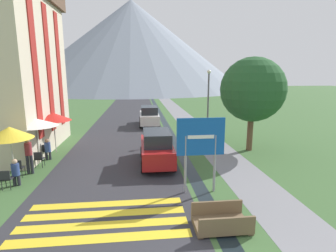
% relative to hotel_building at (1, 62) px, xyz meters
% --- Properties ---
extents(ground_plane, '(160.00, 160.00, 0.00)m').
position_rel_hotel_building_xyz_m(ground_plane, '(9.39, 8.00, -5.46)').
color(ground_plane, '#3D6033').
extents(road, '(6.40, 60.00, 0.01)m').
position_rel_hotel_building_xyz_m(road, '(6.89, 18.00, -5.46)').
color(road, '#2D2D33').
rests_on(road, ground_plane).
extents(footpath, '(2.20, 60.00, 0.01)m').
position_rel_hotel_building_xyz_m(footpath, '(12.99, 18.00, -5.46)').
color(footpath, slate).
rests_on(footpath, ground_plane).
extents(drainage_channel, '(0.60, 60.00, 0.00)m').
position_rel_hotel_building_xyz_m(drainage_channel, '(10.59, 18.00, -5.46)').
color(drainage_channel, black).
rests_on(drainage_channel, ground_plane).
extents(crosswalk_marking, '(5.44, 2.54, 0.01)m').
position_rel_hotel_building_xyz_m(crosswalk_marking, '(6.89, -8.91, -5.45)').
color(crosswalk_marking, yellow).
rests_on(crosswalk_marking, ground_plane).
extents(mountain_distant, '(69.34, 69.34, 26.92)m').
position_rel_hotel_building_xyz_m(mountain_distant, '(6.21, 68.34, 8.00)').
color(mountain_distant, gray).
rests_on(mountain_distant, ground_plane).
extents(hotel_building, '(5.82, 8.28, 10.06)m').
position_rel_hotel_building_xyz_m(hotel_building, '(0.00, 0.00, 0.00)').
color(hotel_building, beige).
rests_on(hotel_building, ground_plane).
extents(road_sign, '(1.92, 0.11, 3.07)m').
position_rel_hotel_building_xyz_m(road_sign, '(10.50, -7.22, -3.41)').
color(road_sign, gray).
rests_on(road_sign, ground_plane).
extents(footbridge, '(1.70, 1.10, 0.65)m').
position_rel_hotel_building_xyz_m(footbridge, '(10.59, -9.82, -5.23)').
color(footbridge, brown).
rests_on(footbridge, ground_plane).
extents(parked_car_near, '(1.71, 4.11, 1.82)m').
position_rel_hotel_building_xyz_m(parked_car_near, '(8.99, -3.59, -4.55)').
color(parked_car_near, '#A31919').
rests_on(parked_car_near, ground_plane).
extents(parked_car_far, '(1.83, 4.31, 1.82)m').
position_rel_hotel_building_xyz_m(parked_car_far, '(9.02, 7.28, -4.55)').
color(parked_car_far, silver).
rests_on(parked_car_far, ground_plane).
extents(cafe_chair_far_right, '(0.40, 0.40, 0.85)m').
position_rel_hotel_building_xyz_m(cafe_chair_far_right, '(2.60, -2.06, -4.95)').
color(cafe_chair_far_right, '#232328').
rests_on(cafe_chair_far_right, ground_plane).
extents(cafe_chair_near_left, '(0.40, 0.40, 0.85)m').
position_rel_hotel_building_xyz_m(cafe_chair_near_left, '(2.48, -4.78, -4.95)').
color(cafe_chair_near_left, '#232328').
rests_on(cafe_chair_near_left, ground_plane).
extents(cafe_chair_middle, '(0.40, 0.40, 0.85)m').
position_rel_hotel_building_xyz_m(cafe_chair_middle, '(2.94, -3.52, -4.95)').
color(cafe_chair_middle, '#232328').
rests_on(cafe_chair_middle, ground_plane).
extents(cafe_chair_nearest, '(0.40, 0.40, 0.85)m').
position_rel_hotel_building_xyz_m(cafe_chair_nearest, '(2.57, -6.12, -4.95)').
color(cafe_chair_nearest, '#232328').
rests_on(cafe_chair_nearest, ground_plane).
extents(cafe_umbrella_front_yellow, '(1.91, 1.91, 2.52)m').
position_rel_hotel_building_xyz_m(cafe_umbrella_front_yellow, '(2.52, -5.30, -3.21)').
color(cafe_umbrella_front_yellow, '#B7B2A8').
rests_on(cafe_umbrella_front_yellow, ground_plane).
extents(cafe_umbrella_middle_white, '(2.21, 2.21, 2.46)m').
position_rel_hotel_building_xyz_m(cafe_umbrella_middle_white, '(2.70, -2.83, -3.21)').
color(cafe_umbrella_middle_white, '#B7B2A8').
rests_on(cafe_umbrella_middle_white, ground_plane).
extents(cafe_umbrella_rear_red, '(2.08, 2.08, 2.46)m').
position_rel_hotel_building_xyz_m(cafe_umbrella_rear_red, '(2.96, -0.79, -3.24)').
color(cafe_umbrella_rear_red, '#B7B2A8').
rests_on(cafe_umbrella_rear_red, ground_plane).
extents(person_seated_far, '(0.32, 0.32, 1.19)m').
position_rel_hotel_building_xyz_m(person_seated_far, '(2.78, -5.73, -4.80)').
color(person_seated_far, '#282833').
rests_on(person_seated_far, ground_plane).
extents(person_standing_terrace, '(0.32, 0.32, 1.75)m').
position_rel_hotel_building_xyz_m(person_standing_terrace, '(2.81, -4.35, -4.44)').
color(person_standing_terrace, '#282833').
rests_on(person_standing_terrace, ground_plane).
extents(person_seated_near, '(0.32, 0.32, 1.21)m').
position_rel_hotel_building_xyz_m(person_seated_near, '(2.97, -2.24, -4.79)').
color(person_seated_near, '#282833').
rests_on(person_seated_near, ground_plane).
extents(streetlamp, '(0.28, 0.28, 5.06)m').
position_rel_hotel_building_xyz_m(streetlamp, '(13.25, 2.12, -2.45)').
color(streetlamp, '#515156').
rests_on(streetlamp, ground_plane).
extents(tree_by_path, '(3.92, 3.92, 5.79)m').
position_rel_hotel_building_xyz_m(tree_by_path, '(15.01, -1.62, -1.65)').
color(tree_by_path, brown).
rests_on(tree_by_path, ground_plane).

